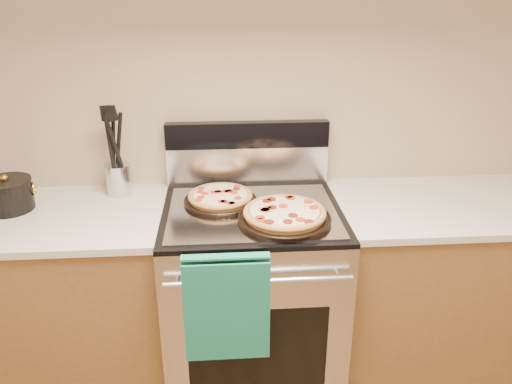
{
  "coord_description": "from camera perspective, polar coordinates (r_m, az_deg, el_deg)",
  "views": [
    {
      "loc": [
        -0.13,
        -0.28,
        1.81
      ],
      "look_at": [
        0.01,
        1.55,
        1.04
      ],
      "focal_mm": 35.0,
      "sensor_mm": 36.0,
      "label": 1
    }
  ],
  "objects": [
    {
      "name": "range_body",
      "position": [
        2.36,
        -0.42,
        -12.39
      ],
      "size": [
        0.76,
        0.68,
        0.9
      ],
      "primitive_type": "cube",
      "color": "#B7B7BC",
      "rests_on": "ground"
    },
    {
      "name": "pepperoni_pizza_front",
      "position": [
        2.01,
        3.28,
        -2.63
      ],
      "size": [
        0.44,
        0.44,
        0.05
      ],
      "primitive_type": null,
      "rotation": [
        0.0,
        0.0,
        -0.21
      ],
      "color": "#A87033",
      "rests_on": "foil_sheet"
    },
    {
      "name": "wall_back",
      "position": [
        2.33,
        -1.08,
        11.35
      ],
      "size": [
        4.0,
        0.0,
        4.0
      ],
      "primitive_type": "plane",
      "rotation": [
        1.57,
        0.0,
        0.0
      ],
      "color": "tan",
      "rests_on": "ground"
    },
    {
      "name": "saucepan",
      "position": [
        2.37,
        -26.5,
        -0.43
      ],
      "size": [
        0.25,
        0.25,
        0.12
      ],
      "primitive_type": "cylinder",
      "rotation": [
        0.0,
        0.0,
        0.24
      ],
      "color": "black",
      "rests_on": "countertop_left"
    },
    {
      "name": "oven_window",
      "position": [
        2.1,
        0.22,
        -17.65
      ],
      "size": [
        0.56,
        0.01,
        0.4
      ],
      "primitive_type": "cube",
      "color": "black",
      "rests_on": "range_body"
    },
    {
      "name": "countertop_right",
      "position": [
        2.38,
        21.11,
        -1.44
      ],
      "size": [
        1.02,
        0.64,
        0.03
      ],
      "primitive_type": "cube",
      "color": "beige",
      "rests_on": "cabinet_right"
    },
    {
      "name": "oven_handle",
      "position": [
        1.86,
        0.33,
        -10.21
      ],
      "size": [
        0.7,
        0.03,
        0.03
      ],
      "primitive_type": "cylinder",
      "rotation": [
        0.0,
        1.57,
        0.0
      ],
      "color": "silver",
      "rests_on": "range_body"
    },
    {
      "name": "cabinet_right",
      "position": [
        2.59,
        19.69,
        -10.66
      ],
      "size": [
        1.0,
        0.62,
        0.88
      ],
      "primitive_type": "cube",
      "color": "brown",
      "rests_on": "ground"
    },
    {
      "name": "dish_towel",
      "position": [
        1.91,
        -3.36,
        -12.86
      ],
      "size": [
        0.32,
        0.05,
        0.42
      ],
      "primitive_type": null,
      "color": "#177662",
      "rests_on": "oven_handle"
    },
    {
      "name": "cooktop",
      "position": [
        2.13,
        -0.46,
        -2.23
      ],
      "size": [
        0.76,
        0.68,
        0.02
      ],
      "primitive_type": "cube",
      "color": "black",
      "rests_on": "range_body"
    },
    {
      "name": "backsplash_lower",
      "position": [
        2.38,
        -0.96,
        3.11
      ],
      "size": [
        0.76,
        0.06,
        0.18
      ],
      "primitive_type": "cube",
      "color": "silver",
      "rests_on": "cooktop"
    },
    {
      "name": "countertop_left",
      "position": [
        2.29,
        -23.1,
        -2.76
      ],
      "size": [
        1.02,
        0.64,
        0.03
      ],
      "primitive_type": "cube",
      "color": "beige",
      "rests_on": "cabinet_left"
    },
    {
      "name": "backsplash_upper",
      "position": [
        2.33,
        -0.99,
        6.58
      ],
      "size": [
        0.76,
        0.06,
        0.12
      ],
      "primitive_type": "cube",
      "color": "black",
      "rests_on": "backsplash_lower"
    },
    {
      "name": "utensil_crock",
      "position": [
        2.37,
        -15.38,
        1.43
      ],
      "size": [
        0.12,
        0.12,
        0.14
      ],
      "primitive_type": "cylinder",
      "rotation": [
        0.0,
        0.0,
        0.0
      ],
      "color": "silver",
      "rests_on": "countertop_left"
    },
    {
      "name": "cabinet_left",
      "position": [
        2.51,
        -21.48,
        -12.21
      ],
      "size": [
        1.0,
        0.62,
        0.88
      ],
      "primitive_type": "cube",
      "color": "brown",
      "rests_on": "ground"
    },
    {
      "name": "pepperoni_pizza_back",
      "position": [
        2.18,
        -4.1,
        -0.67
      ],
      "size": [
        0.37,
        0.37,
        0.04
      ],
      "primitive_type": null,
      "rotation": [
        0.0,
        0.0,
        0.2
      ],
      "color": "#A87033",
      "rests_on": "foil_sheet"
    },
    {
      "name": "foil_sheet",
      "position": [
        2.1,
        -0.41,
        -2.25
      ],
      "size": [
        0.7,
        0.55,
        0.01
      ],
      "primitive_type": "cube",
      "color": "gray",
      "rests_on": "cooktop"
    }
  ]
}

